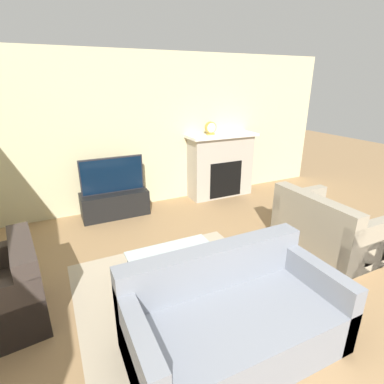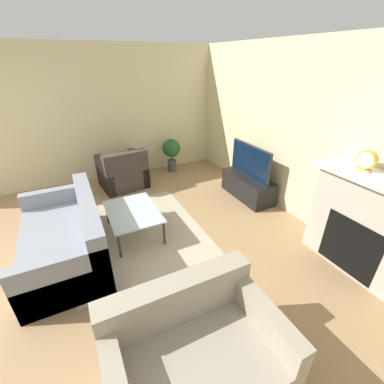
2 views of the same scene
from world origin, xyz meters
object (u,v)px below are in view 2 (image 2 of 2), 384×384
at_px(couch_sectional, 67,239).
at_px(potted_plant, 171,151).
at_px(tv, 250,161).
at_px(couch_loveseat, 194,357).
at_px(armchair_by_window, 123,173).
at_px(mantel_clock, 367,160).
at_px(coffee_table, 133,213).

relative_size(couch_sectional, potted_plant, 2.35).
relative_size(tv, couch_sectional, 0.57).
bearing_deg(couch_loveseat, armchair_by_window, 85.17).
bearing_deg(mantel_clock, tv, -177.37).
xyz_separation_m(potted_plant, mantel_clock, (3.75, 0.90, 0.87)).
distance_m(couch_sectional, armchair_by_window, 2.17).
bearing_deg(couch_sectional, tv, 95.78).
bearing_deg(armchair_by_window, couch_loveseat, 78.45).
bearing_deg(mantel_clock, potted_plant, -166.42).
height_order(coffee_table, mantel_clock, mantel_clock).
bearing_deg(armchair_by_window, mantel_clock, 115.21).
relative_size(couch_sectional, mantel_clock, 7.45).
distance_m(couch_loveseat, potted_plant, 4.54).
height_order(couch_loveseat, armchair_by_window, same).
height_order(armchair_by_window, mantel_clock, mantel_clock).
xyz_separation_m(couch_loveseat, coffee_table, (-2.23, 0.09, 0.08)).
height_order(tv, coffee_table, tv).
relative_size(armchair_by_window, mantel_clock, 3.90).
xyz_separation_m(coffee_table, mantel_clock, (1.71, 2.36, 1.02)).
distance_m(tv, couch_sectional, 3.25).
xyz_separation_m(couch_sectional, armchair_by_window, (-1.82, 1.17, 0.02)).
bearing_deg(potted_plant, coffee_table, -35.68).
xyz_separation_m(tv, couch_sectional, (0.32, -3.20, -0.45)).
bearing_deg(coffee_table, armchair_by_window, 171.95).
bearing_deg(couch_loveseat, coffee_table, 87.64).
bearing_deg(mantel_clock, coffee_table, -125.95).
height_order(tv, potted_plant, tv).
bearing_deg(potted_plant, tv, 23.97).
xyz_separation_m(tv, mantel_clock, (1.91, 0.09, 0.65)).
distance_m(couch_loveseat, mantel_clock, 2.73).
distance_m(tv, armchair_by_window, 2.57).
distance_m(potted_plant, mantel_clock, 3.95).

